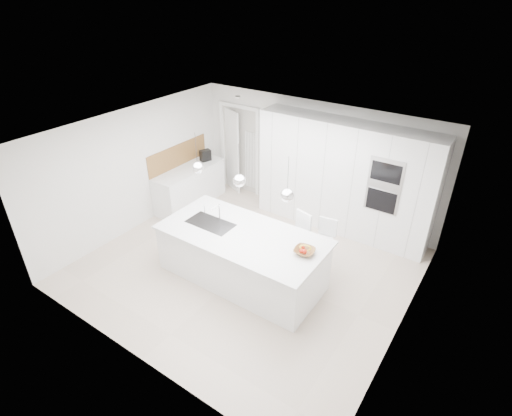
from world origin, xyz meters
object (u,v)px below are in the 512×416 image
Objects in this scene: bar_stool_left at (299,243)px; bar_stool_right at (323,247)px; island_base at (241,258)px; espresso_machine at (205,155)px; fruit_bowl at (304,251)px.

bar_stool_right is at bearing 40.26° from bar_stool_left.
island_base is 10.89× the size of espresso_machine.
bar_stool_left is (0.68, 0.79, 0.12)m from island_base.
bar_stool_right is (3.59, -1.10, -0.52)m from espresso_machine.
espresso_machine is (-3.65, 1.92, 0.09)m from fruit_bowl.
espresso_machine is at bearing 140.73° from island_base.
bar_stool_left is 0.43m from bar_stool_right.
espresso_machine is at bearing 152.17° from fruit_bowl.
island_base is at bearing -145.37° from bar_stool_right.
espresso_machine is at bearing 173.38° from bar_stool_left.
fruit_bowl is 0.87m from bar_stool_left.
fruit_bowl is 0.29× the size of bar_stool_left.
espresso_machine reaches higher than island_base.
espresso_machine is (-2.53, 2.07, 0.60)m from island_base.
fruit_bowl is at bearing -8.44° from espresso_machine.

